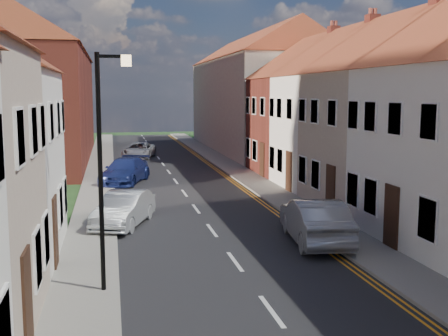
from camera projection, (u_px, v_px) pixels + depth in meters
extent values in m
cube|color=black|center=(196.00, 209.00, 24.91)|extent=(7.00, 90.00, 0.02)
cube|color=gray|center=(95.00, 212.00, 24.04)|extent=(1.80, 90.00, 0.12)
cube|color=gray|center=(291.00, 204.00, 25.76)|extent=(1.80, 90.00, 0.12)
cube|color=#BDAC96|center=(403.00, 141.00, 25.26)|extent=(8.00, 5.80, 6.00)
cube|color=maroon|center=(438.00, 15.00, 22.33)|extent=(0.60, 0.60, 1.60)
cube|color=white|center=(353.00, 132.00, 30.51)|extent=(8.00, 5.00, 6.00)
cube|color=maroon|center=(372.00, 31.00, 27.97)|extent=(0.60, 0.60, 1.60)
cube|color=maroon|center=(317.00, 127.00, 35.75)|extent=(8.00, 5.80, 6.00)
cube|color=maroon|center=(333.00, 40.00, 32.83)|extent=(0.60, 0.60, 1.60)
cube|color=beige|center=(257.00, 105.00, 50.49)|extent=(8.00, 24.00, 8.00)
cube|color=maroon|center=(33.00, 108.00, 41.99)|extent=(8.00, 24.00, 8.00)
cylinder|color=black|center=(100.00, 174.00, 14.02)|extent=(0.12, 0.12, 6.00)
cube|color=black|center=(112.00, 56.00, 13.70)|extent=(0.70, 0.08, 0.08)
cube|color=#FFD899|center=(126.00, 61.00, 13.78)|extent=(0.25, 0.15, 0.28)
imported|color=#B0B4B8|center=(124.00, 209.00, 21.69)|extent=(2.71, 4.31, 1.34)
imported|color=navy|center=(125.00, 171.00, 32.05)|extent=(3.41, 5.23, 1.41)
imported|color=#A5A6AC|center=(139.00, 151.00, 44.12)|extent=(3.13, 4.88, 1.25)
imported|color=#919398|center=(315.00, 221.00, 19.29)|extent=(2.16, 4.84, 1.54)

